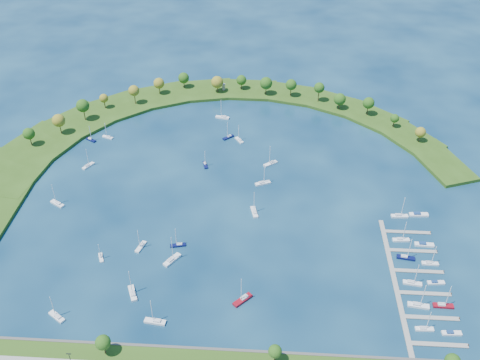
# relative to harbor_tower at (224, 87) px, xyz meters

# --- Properties ---
(ground) EXTENTS (700.00, 700.00, 0.00)m
(ground) POSITION_rel_harbor_tower_xyz_m (13.53, -115.25, -4.38)
(ground) COLOR #061F3B
(ground) RESTS_ON ground
(breakwater) EXTENTS (286.74, 247.64, 2.00)m
(breakwater) POSITION_rel_harbor_tower_xyz_m (-32.80, -66.53, -3.39)
(breakwater) COLOR #2A4813
(breakwater) RESTS_ON ground
(breakwater_trees) EXTENTS (241.45, 89.31, 14.56)m
(breakwater_trees) POSITION_rel_harbor_tower_xyz_m (-1.35, -25.30, 6.04)
(breakwater_trees) COLOR #382314
(breakwater_trees) RESTS_ON breakwater
(harbor_tower) EXTENTS (2.60, 2.60, 4.66)m
(harbor_tower) POSITION_rel_harbor_tower_xyz_m (0.00, 0.00, 0.00)
(harbor_tower) COLOR gray
(harbor_tower) RESTS_ON breakwater
(dock_system) EXTENTS (24.28, 82.00, 1.60)m
(dock_system) POSITION_rel_harbor_tower_xyz_m (98.83, -176.25, -4.03)
(dock_system) COLOR gray
(dock_system) RESTS_ON ground
(moored_boat_0) EXTENTS (6.04, 7.48, 11.17)m
(moored_boat_0) POSITION_rel_harbor_tower_xyz_m (15.23, -64.26, -3.50)
(moored_boat_0) COLOR white
(moored_boat_0) RESTS_ON ground
(moored_boat_1) EXTENTS (4.46, 8.19, 11.60)m
(moored_boat_1) POSITION_rel_harbor_tower_xyz_m (-25.70, -161.85, -3.49)
(moored_boat_1) COLOR white
(moored_boat_1) RESTS_ON ground
(moored_boat_2) EXTENTS (6.00, 7.88, 11.60)m
(moored_boat_2) POSITION_rel_harbor_tower_xyz_m (-70.22, -97.27, -3.49)
(moored_boat_2) COLOR white
(moored_boat_2) RESTS_ON ground
(moored_boat_3) EXTENTS (8.54, 8.57, 13.90)m
(moored_boat_3) POSITION_rel_harbor_tower_xyz_m (24.76, -191.50, -3.42)
(moored_boat_3) COLOR maroon
(moored_boat_3) RESTS_ON ground
(moored_boat_4) EXTENTS (8.15, 6.64, 12.21)m
(moored_boat_4) POSITION_rel_harbor_tower_xyz_m (-51.64, -205.30, -3.47)
(moored_boat_4) COLOR white
(moored_boat_4) RESTS_ON ground
(moored_boat_5) EXTENTS (8.93, 5.56, 12.73)m
(moored_boat_5) POSITION_rel_harbor_tower_xyz_m (30.94, -107.87, -3.45)
(moored_boat_5) COLOR white
(moored_boat_5) RESTS_ON ground
(moored_boat_6) EXTENTS (3.88, 7.37, 10.43)m
(moored_boat_6) POSITION_rel_harbor_tower_xyz_m (-2.79, -92.06, -3.52)
(moored_boat_6) COLOR #090D3C
(moored_boat_6) RESTS_ON ground
(moored_boat_7) EXTENTS (8.65, 6.64, 12.75)m
(moored_boat_7) POSITION_rel_harbor_tower_xyz_m (-76.33, -132.48, -3.45)
(moored_boat_7) COLOR white
(moored_boat_7) RESTS_ON ground
(moored_boat_8) EXTENTS (7.23, 5.41, 10.60)m
(moored_boat_8) POSITION_rel_harbor_tower_xyz_m (-76.68, -69.47, -3.51)
(moored_boat_8) COLOR #090D3C
(moored_boat_8) RESTS_ON ground
(moored_boat_9) EXTENTS (7.20, 6.80, 11.38)m
(moored_boat_9) POSITION_rel_harbor_tower_xyz_m (8.27, -61.22, -3.49)
(moored_boat_9) COLOR #090D3C
(moored_boat_9) RESTS_ON ground
(moored_boat_10) EXTENTS (7.67, 3.70, 10.87)m
(moored_boat_10) POSITION_rel_harbor_tower_xyz_m (-8.11, -159.69, -3.51)
(moored_boat_10) COLOR #090D3C
(moored_boat_10) RESTS_ON ground
(moored_boat_11) EXTENTS (9.47, 4.35, 13.43)m
(moored_boat_11) POSITION_rel_harbor_tower_xyz_m (2.40, -36.96, -3.43)
(moored_boat_11) COLOR white
(moored_boat_11) RESTS_ON ground
(moored_boat_12) EXTENTS (8.46, 7.14, 12.82)m
(moored_boat_12) POSITION_rel_harbor_tower_xyz_m (35.02, -88.60, -3.45)
(moored_boat_12) COLOR white
(moored_boat_12) RESTS_ON ground
(moored_boat_13) EXTENTS (3.99, 6.44, 9.18)m
(moored_boat_13) POSITION_rel_harbor_tower_xyz_m (-42.75, -170.12, -3.54)
(moored_boat_13) COLOR white
(moored_boat_13) RESTS_ON ground
(moored_boat_14) EXTENTS (5.89, 9.34, 13.33)m
(moored_boat_14) POSITION_rel_harbor_tower_xyz_m (-23.12, -190.93, -3.44)
(moored_boat_14) COLOR white
(moored_boat_14) RESTS_ON ground
(moored_boat_15) EXTENTS (7.40, 4.51, 10.53)m
(moored_boat_15) POSITION_rel_harbor_tower_xyz_m (-67.03, -65.82, -3.52)
(moored_boat_15) COLOR white
(moored_boat_15) RESTS_ON ground
(moored_boat_16) EXTENTS (9.15, 3.60, 13.09)m
(moored_boat_16) POSITION_rel_harbor_tower_xyz_m (-10.46, -205.26, -3.44)
(moored_boat_16) COLOR white
(moored_boat_16) RESTS_ON ground
(moored_boat_17) EXTENTS (7.69, 9.43, 14.13)m
(moored_boat_17) POSITION_rel_harbor_tower_xyz_m (-9.39, -169.79, -3.41)
(moored_boat_17) COLOR white
(moored_boat_17) RESTS_ON ground
(moored_boat_18) EXTENTS (4.53, 9.16, 12.97)m
(moored_boat_18) POSITION_rel_harbor_tower_xyz_m (27.32, -133.01, -3.45)
(moored_boat_18) COLOR white
(moored_boat_18) RESTS_ON ground
(docked_boat_0) EXTENTS (7.45, 2.29, 10.87)m
(docked_boat_0) POSITION_rel_harbor_tower_xyz_m (99.06, -202.12, -3.51)
(docked_boat_0) COLOR white
(docked_boat_0) RESTS_ON ground
(docked_boat_1) EXTENTS (8.00, 2.59, 1.61)m
(docked_boat_1) POSITION_rel_harbor_tower_xyz_m (109.52, -203.55, -3.79)
(docked_boat_1) COLOR white
(docked_boat_1) RESTS_ON ground
(docked_boat_2) EXTENTS (9.20, 3.69, 13.14)m
(docked_boat_2) POSITION_rel_harbor_tower_xyz_m (99.04, -190.04, -3.44)
(docked_boat_2) COLOR white
(docked_boat_2) RESTS_ON ground
(docked_boat_3) EXTENTS (8.64, 2.64, 12.60)m
(docked_boat_3) POSITION_rel_harbor_tower_xyz_m (109.54, -189.49, -3.46)
(docked_boat_3) COLOR maroon
(docked_boat_3) RESTS_ON ground
(docked_boat_4) EXTENTS (8.48, 3.48, 12.10)m
(docked_boat_4) POSITION_rel_harbor_tower_xyz_m (99.05, -177.37, -3.47)
(docked_boat_4) COLOR white
(docked_boat_4) RESTS_ON ground
(docked_boat_5) EXTENTS (7.73, 2.80, 1.54)m
(docked_boat_5) POSITION_rel_harbor_tower_xyz_m (109.52, -176.38, -3.82)
(docked_boat_5) COLOR white
(docked_boat_5) RESTS_ON ground
(docked_boat_6) EXTENTS (8.60, 3.63, 12.25)m
(docked_boat_6) POSITION_rel_harbor_tower_xyz_m (99.05, -161.48, -3.47)
(docked_boat_6) COLOR #090D3C
(docked_boat_6) RESTS_ON ground
(docked_boat_7) EXTENTS (7.61, 2.27, 11.14)m
(docked_boat_7) POSITION_rel_harbor_tower_xyz_m (109.56, -164.56, -3.50)
(docked_boat_7) COLOR white
(docked_boat_7) RESTS_ON ground
(docked_boat_8) EXTENTS (8.32, 2.94, 12.00)m
(docked_boat_8) POSITION_rel_harbor_tower_xyz_m (99.05, -149.38, -3.48)
(docked_boat_8) COLOR white
(docked_boat_8) RESTS_ON ground
(docked_boat_9) EXTENTS (9.19, 2.94, 1.85)m
(docked_boat_9) POSITION_rel_harbor_tower_xyz_m (109.50, -152.10, -3.70)
(docked_boat_9) COLOR white
(docked_boat_9) RESTS_ON ground
(docked_boat_10) EXTENTS (8.70, 2.94, 12.59)m
(docked_boat_10) POSITION_rel_harbor_tower_xyz_m (101.44, -131.45, -3.46)
(docked_boat_10) COLOR white
(docked_boat_10) RESTS_ON ground
(docked_boat_11) EXTENTS (9.77, 3.25, 1.97)m
(docked_boat_11) POSITION_rel_harbor_tower_xyz_m (111.39, -129.78, -3.66)
(docked_boat_11) COLOR white
(docked_boat_11) RESTS_ON ground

